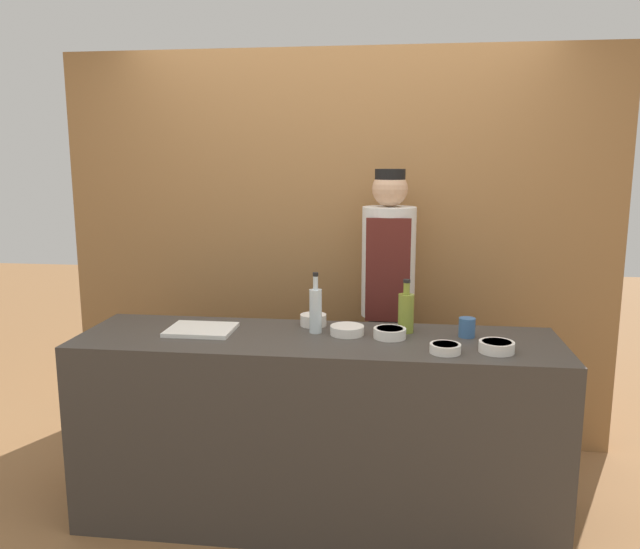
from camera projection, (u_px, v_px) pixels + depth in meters
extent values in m
plane|color=olive|center=(317.00, 515.00, 3.13)|extent=(14.00, 14.00, 0.00)
cube|color=olive|center=(337.00, 251.00, 3.87)|extent=(3.34, 0.18, 2.40)
cube|color=#3D3833|center=(317.00, 429.00, 3.04)|extent=(2.29, 0.63, 0.93)
cylinder|color=white|center=(445.00, 348.00, 2.71)|extent=(0.14, 0.14, 0.04)
cylinder|color=red|center=(445.00, 345.00, 2.71)|extent=(0.11, 0.11, 0.01)
cylinder|color=white|center=(390.00, 333.00, 2.94)|extent=(0.15, 0.15, 0.05)
cylinder|color=#703384|center=(390.00, 330.00, 2.94)|extent=(0.13, 0.13, 0.01)
cylinder|color=white|center=(497.00, 347.00, 2.73)|extent=(0.15, 0.15, 0.05)
cylinder|color=silver|center=(497.00, 343.00, 2.72)|extent=(0.13, 0.13, 0.01)
cylinder|color=white|center=(347.00, 330.00, 3.00)|extent=(0.16, 0.16, 0.04)
cylinder|color=yellow|center=(347.00, 327.00, 3.00)|extent=(0.13, 0.13, 0.01)
cylinder|color=white|center=(313.00, 320.00, 3.16)|extent=(0.13, 0.13, 0.06)
cylinder|color=orange|center=(313.00, 316.00, 3.16)|extent=(0.11, 0.11, 0.02)
cube|color=white|center=(201.00, 330.00, 3.05)|extent=(0.32, 0.26, 0.02)
cylinder|color=olive|center=(406.00, 313.00, 3.03)|extent=(0.08, 0.08, 0.19)
cylinder|color=olive|center=(407.00, 289.00, 3.01)|extent=(0.03, 0.03, 0.06)
cylinder|color=black|center=(407.00, 281.00, 3.00)|extent=(0.03, 0.03, 0.02)
cylinder|color=silver|center=(316.00, 311.00, 3.02)|extent=(0.06, 0.06, 0.21)
cylinder|color=silver|center=(316.00, 283.00, 2.99)|extent=(0.02, 0.02, 0.07)
cylinder|color=black|center=(316.00, 274.00, 2.99)|extent=(0.03, 0.03, 0.02)
cylinder|color=#386093|center=(467.00, 327.00, 2.96)|extent=(0.08, 0.08, 0.09)
cylinder|color=#28282D|center=(386.00, 388.00, 3.64)|extent=(0.22, 0.22, 0.88)
cylinder|color=silver|center=(388.00, 262.00, 3.51)|extent=(0.30, 0.30, 0.62)
cube|color=#561E19|center=(388.00, 270.00, 3.37)|extent=(0.24, 0.02, 0.57)
sphere|color=tan|center=(390.00, 189.00, 3.43)|extent=(0.20, 0.20, 0.20)
cylinder|color=black|center=(390.00, 175.00, 3.42)|extent=(0.17, 0.17, 0.07)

